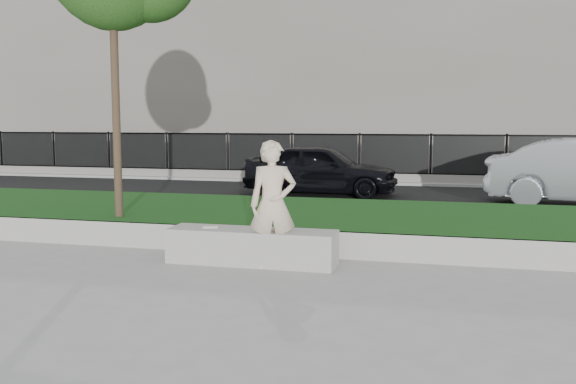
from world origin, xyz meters
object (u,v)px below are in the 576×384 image
(man, at_px, (273,205))
(stone_bench, at_px, (252,247))
(car_dark, at_px, (321,169))
(book, at_px, (211,227))

(man, bearing_deg, stone_bench, 136.12)
(man, distance_m, car_dark, 8.28)
(stone_bench, relative_size, book, 11.00)
(book, height_order, car_dark, car_dark)
(stone_bench, bearing_deg, car_dark, 94.67)
(stone_bench, xyz_separation_m, man, (0.35, -0.15, 0.63))
(stone_bench, relative_size, car_dark, 0.60)
(car_dark, bearing_deg, man, -171.55)
(stone_bench, height_order, book, book)
(book, distance_m, car_dark, 8.06)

